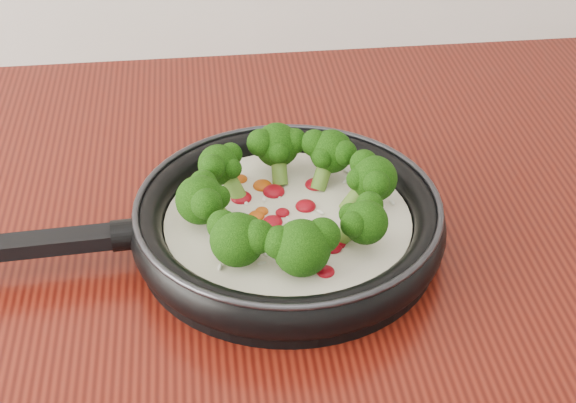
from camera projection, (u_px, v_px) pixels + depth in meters
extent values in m
cylinder|color=black|center=(288.00, 240.00, 0.81)|extent=(0.29, 0.29, 0.01)
torus|color=black|center=(288.00, 222.00, 0.80)|extent=(0.31, 0.31, 0.03)
torus|color=#2D2D33|center=(288.00, 204.00, 0.79)|extent=(0.30, 0.30, 0.01)
cube|color=black|center=(40.00, 244.00, 0.77)|extent=(0.17, 0.03, 0.01)
cylinder|color=black|center=(127.00, 235.00, 0.78)|extent=(0.03, 0.03, 0.03)
cylinder|color=white|center=(288.00, 227.00, 0.80)|extent=(0.24, 0.24, 0.02)
ellipsoid|color=maroon|center=(333.00, 248.00, 0.76)|extent=(0.02, 0.02, 0.01)
ellipsoid|color=maroon|center=(305.00, 207.00, 0.81)|extent=(0.02, 0.02, 0.01)
ellipsoid|color=#BA480B|center=(262.00, 186.00, 0.84)|extent=(0.02, 0.02, 0.01)
ellipsoid|color=maroon|center=(241.00, 198.00, 0.82)|extent=(0.03, 0.03, 0.01)
ellipsoid|color=maroon|center=(273.00, 222.00, 0.79)|extent=(0.02, 0.02, 0.01)
ellipsoid|color=#BA480B|center=(257.00, 216.00, 0.80)|extent=(0.02, 0.02, 0.01)
ellipsoid|color=maroon|center=(315.00, 185.00, 0.84)|extent=(0.03, 0.03, 0.01)
ellipsoid|color=maroon|center=(274.00, 192.00, 0.83)|extent=(0.02, 0.02, 0.01)
ellipsoid|color=#BA480B|center=(291.00, 246.00, 0.76)|extent=(0.02, 0.02, 0.01)
ellipsoid|color=maroon|center=(337.00, 243.00, 0.77)|extent=(0.02, 0.02, 0.01)
ellipsoid|color=maroon|center=(306.00, 206.00, 0.81)|extent=(0.03, 0.03, 0.01)
ellipsoid|color=#BA480B|center=(262.00, 211.00, 0.81)|extent=(0.02, 0.02, 0.01)
ellipsoid|color=maroon|center=(283.00, 213.00, 0.80)|extent=(0.02, 0.02, 0.01)
ellipsoid|color=maroon|center=(294.00, 245.00, 0.76)|extent=(0.02, 0.02, 0.01)
ellipsoid|color=#BA480B|center=(240.00, 179.00, 0.85)|extent=(0.02, 0.02, 0.01)
ellipsoid|color=maroon|center=(326.00, 272.00, 0.73)|extent=(0.02, 0.02, 0.01)
ellipsoid|color=maroon|center=(319.00, 230.00, 0.78)|extent=(0.02, 0.02, 0.01)
ellipsoid|color=white|center=(320.00, 212.00, 0.80)|extent=(0.01, 0.01, 0.00)
ellipsoid|color=white|center=(294.00, 223.00, 0.79)|extent=(0.01, 0.01, 0.00)
ellipsoid|color=white|center=(392.00, 202.00, 0.82)|extent=(0.01, 0.01, 0.00)
ellipsoid|color=white|center=(245.00, 233.00, 0.78)|extent=(0.01, 0.01, 0.00)
ellipsoid|color=white|center=(288.00, 219.00, 0.80)|extent=(0.01, 0.01, 0.00)
ellipsoid|color=white|center=(316.00, 233.00, 0.78)|extent=(0.01, 0.01, 0.00)
ellipsoid|color=white|center=(346.00, 171.00, 0.86)|extent=(0.01, 0.01, 0.00)
ellipsoid|color=white|center=(307.00, 220.00, 0.79)|extent=(0.01, 0.01, 0.00)
ellipsoid|color=white|center=(220.00, 267.00, 0.74)|extent=(0.01, 0.01, 0.00)
ellipsoid|color=white|center=(205.00, 199.00, 0.82)|extent=(0.01, 0.00, 0.00)
ellipsoid|color=white|center=(345.00, 182.00, 0.85)|extent=(0.01, 0.01, 0.00)
ellipsoid|color=white|center=(314.00, 183.00, 0.84)|extent=(0.01, 0.01, 0.00)
ellipsoid|color=white|center=(264.00, 199.00, 0.82)|extent=(0.00, 0.01, 0.00)
ellipsoid|color=white|center=(245.00, 203.00, 0.82)|extent=(0.01, 0.01, 0.00)
ellipsoid|color=white|center=(265.00, 254.00, 0.76)|extent=(0.01, 0.01, 0.00)
ellipsoid|color=white|center=(279.00, 196.00, 0.83)|extent=(0.00, 0.01, 0.00)
ellipsoid|color=white|center=(311.00, 270.00, 0.74)|extent=(0.01, 0.01, 0.00)
ellipsoid|color=white|center=(371.00, 192.00, 0.83)|extent=(0.01, 0.01, 0.00)
ellipsoid|color=white|center=(262.00, 263.00, 0.74)|extent=(0.01, 0.01, 0.00)
ellipsoid|color=white|center=(279.00, 211.00, 0.81)|extent=(0.01, 0.01, 0.00)
ellipsoid|color=white|center=(302.00, 207.00, 0.81)|extent=(0.01, 0.01, 0.00)
cylinder|color=olive|center=(356.00, 197.00, 0.80)|extent=(0.03, 0.02, 0.04)
sphere|color=black|center=(374.00, 179.00, 0.80)|extent=(0.05, 0.05, 0.04)
sphere|color=black|center=(364.00, 164.00, 0.80)|extent=(0.03, 0.03, 0.03)
sphere|color=black|center=(377.00, 184.00, 0.78)|extent=(0.03, 0.03, 0.03)
sphere|color=black|center=(358.00, 179.00, 0.79)|extent=(0.02, 0.02, 0.02)
cylinder|color=olive|center=(323.00, 174.00, 0.84)|extent=(0.03, 0.03, 0.04)
sphere|color=black|center=(331.00, 151.00, 0.84)|extent=(0.05, 0.05, 0.04)
sphere|color=black|center=(314.00, 143.00, 0.84)|extent=(0.03, 0.03, 0.03)
sphere|color=black|center=(344.00, 153.00, 0.82)|extent=(0.03, 0.03, 0.03)
sphere|color=black|center=(323.00, 157.00, 0.82)|extent=(0.02, 0.02, 0.02)
cylinder|color=olive|center=(279.00, 168.00, 0.84)|extent=(0.02, 0.03, 0.04)
sphere|color=black|center=(277.00, 145.00, 0.85)|extent=(0.05, 0.05, 0.04)
sphere|color=black|center=(261.00, 143.00, 0.84)|extent=(0.03, 0.03, 0.03)
sphere|color=black|center=(294.00, 141.00, 0.84)|extent=(0.03, 0.03, 0.03)
sphere|color=black|center=(279.00, 152.00, 0.83)|extent=(0.02, 0.02, 0.02)
cylinder|color=olive|center=(232.00, 185.00, 0.82)|extent=(0.03, 0.03, 0.03)
sphere|color=black|center=(218.00, 165.00, 0.82)|extent=(0.04, 0.04, 0.04)
sphere|color=black|center=(213.00, 167.00, 0.80)|extent=(0.03, 0.03, 0.02)
sphere|color=black|center=(231.00, 154.00, 0.82)|extent=(0.02, 0.02, 0.02)
sphere|color=black|center=(232.00, 169.00, 0.81)|extent=(0.02, 0.02, 0.02)
cylinder|color=olive|center=(218.00, 213.00, 0.78)|extent=(0.03, 0.02, 0.03)
sphere|color=black|center=(200.00, 200.00, 0.77)|extent=(0.05, 0.05, 0.05)
sphere|color=black|center=(207.00, 204.00, 0.76)|extent=(0.03, 0.03, 0.03)
sphere|color=black|center=(203.00, 184.00, 0.79)|extent=(0.03, 0.03, 0.03)
sphere|color=black|center=(218.00, 197.00, 0.77)|extent=(0.02, 0.02, 0.02)
cylinder|color=olive|center=(248.00, 244.00, 0.75)|extent=(0.03, 0.03, 0.03)
sphere|color=black|center=(237.00, 240.00, 0.73)|extent=(0.05, 0.05, 0.05)
sphere|color=black|center=(258.00, 237.00, 0.72)|extent=(0.03, 0.03, 0.03)
sphere|color=black|center=(223.00, 226.00, 0.74)|extent=(0.03, 0.03, 0.03)
sphere|color=black|center=(248.00, 228.00, 0.74)|extent=(0.03, 0.03, 0.02)
cylinder|color=olive|center=(299.00, 251.00, 0.74)|extent=(0.02, 0.03, 0.03)
sphere|color=black|center=(302.00, 248.00, 0.72)|extent=(0.05, 0.05, 0.05)
sphere|color=black|center=(323.00, 235.00, 0.72)|extent=(0.03, 0.03, 0.03)
sphere|color=black|center=(279.00, 242.00, 0.71)|extent=(0.03, 0.03, 0.03)
sphere|color=black|center=(299.00, 235.00, 0.73)|extent=(0.03, 0.03, 0.02)
cylinder|color=olive|center=(348.00, 231.00, 0.76)|extent=(0.03, 0.03, 0.04)
sphere|color=black|center=(366.00, 222.00, 0.74)|extent=(0.04, 0.04, 0.04)
sphere|color=black|center=(370.00, 205.00, 0.75)|extent=(0.03, 0.03, 0.02)
sphere|color=black|center=(353.00, 224.00, 0.73)|extent=(0.02, 0.02, 0.02)
sphere|color=black|center=(350.00, 214.00, 0.75)|extent=(0.02, 0.02, 0.02)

